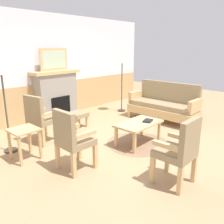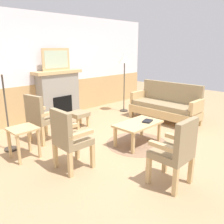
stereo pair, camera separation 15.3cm
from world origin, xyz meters
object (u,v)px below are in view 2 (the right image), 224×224
at_px(floor_lamp_by_couch, 124,62).
at_px(side_table, 23,134).
at_px(floor_lamp_by_chairs, 1,72).
at_px(fireplace, 58,94).
at_px(couch, 165,106).
at_px(armchair_front_left, 176,150).
at_px(footstool, 79,115).
at_px(coffee_table, 138,125).
at_px(book_on_table, 147,121).
at_px(armchair_near_fireplace, 69,137).
at_px(framed_picture, 56,59).
at_px(armchair_by_window_left, 40,116).

bearing_deg(floor_lamp_by_couch, side_table, -167.26).
relative_size(side_table, floor_lamp_by_couch, 0.33).
bearing_deg(floor_lamp_by_chairs, fireplace, 31.36).
bearing_deg(floor_lamp_by_chairs, side_table, -85.45).
bearing_deg(couch, armchair_front_left, -145.73).
distance_m(fireplace, footstool, 1.03).
bearing_deg(floor_lamp_by_couch, footstool, -175.26).
height_order(coffee_table, armchair_front_left, armchair_front_left).
distance_m(coffee_table, book_on_table, 0.21).
distance_m(couch, side_table, 3.59).
height_order(armchair_near_fireplace, floor_lamp_by_chairs, floor_lamp_by_chairs).
xyz_separation_m(framed_picture, couch, (1.78, -2.20, -1.16)).
bearing_deg(floor_lamp_by_couch, armchair_front_left, -128.34).
bearing_deg(floor_lamp_by_chairs, armchair_near_fireplace, -75.34).
bearing_deg(fireplace, armchair_front_left, -100.30).
bearing_deg(armchair_near_fireplace, floor_lamp_by_couch, 27.81).
xyz_separation_m(fireplace, armchair_front_left, (-0.71, -3.89, -0.11)).
relative_size(book_on_table, armchair_front_left, 0.23).
xyz_separation_m(couch, armchair_by_window_left, (-2.97, 1.04, 0.14)).
bearing_deg(floor_lamp_by_chairs, couch, -17.04).
distance_m(armchair_near_fireplace, floor_lamp_by_chairs, 1.70).
relative_size(couch, armchair_near_fireplace, 1.84).
height_order(armchair_near_fireplace, side_table, armchair_near_fireplace).
bearing_deg(armchair_near_fireplace, footstool, 48.17).
height_order(framed_picture, floor_lamp_by_chairs, framed_picture).
height_order(framed_picture, side_table, framed_picture).
bearing_deg(book_on_table, floor_lamp_by_chairs, 141.82).
relative_size(couch, armchair_by_window_left, 1.84).
height_order(couch, floor_lamp_by_chairs, floor_lamp_by_chairs).
bearing_deg(armchair_by_window_left, floor_lamp_by_couch, 6.78).
bearing_deg(armchair_front_left, armchair_by_window_left, 100.08).
relative_size(couch, floor_lamp_by_couch, 1.07).
height_order(coffee_table, book_on_table, book_on_table).
height_order(footstool, armchair_near_fireplace, armchair_near_fireplace).
bearing_deg(book_on_table, armchair_by_window_left, 132.85).
bearing_deg(side_table, floor_lamp_by_chairs, 94.55).
height_order(side_table, floor_lamp_by_chairs, floor_lamp_by_chairs).
bearing_deg(armchair_by_window_left, couch, -19.29).
height_order(armchair_by_window_left, floor_lamp_by_couch, floor_lamp_by_couch).
bearing_deg(coffee_table, floor_lamp_by_couch, 47.91).
bearing_deg(couch, framed_picture, 128.93).
height_order(framed_picture, armchair_near_fireplace, framed_picture).
xyz_separation_m(floor_lamp_by_couch, floor_lamp_by_chairs, (-3.53, -0.29, 0.00)).
bearing_deg(coffee_table, framed_picture, 91.81).
relative_size(fireplace, armchair_near_fireplace, 1.33).
bearing_deg(footstool, couch, -33.63).
distance_m(framed_picture, floor_lamp_by_couch, 1.91).
xyz_separation_m(book_on_table, side_table, (-2.03, 1.12, -0.02)).
height_order(coffee_table, armchair_by_window_left, armchair_by_window_left).
xyz_separation_m(footstool, armchair_by_window_left, (-1.11, -0.20, 0.25)).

